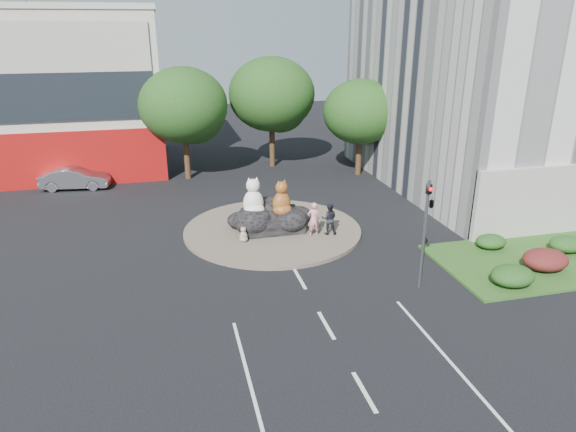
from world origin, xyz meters
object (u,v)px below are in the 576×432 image
object	(u,v)px
litter_bin	(503,275)
kitten_calico	(243,234)
cat_white	(253,196)
pedestrian_dark	(329,219)
cat_tabby	(282,197)
pedestrian_pink	(314,219)
parked_car	(75,178)
kitten_white	(301,226)

from	to	relation	value
litter_bin	kitten_calico	bearing A→B (deg)	146.15
cat_white	pedestrian_dark	bearing A→B (deg)	-28.73
cat_tabby	pedestrian_pink	distance (m)	2.16
kitten_calico	pedestrian_dark	xyz separation A→B (m)	(4.73, -0.10, 0.47)
cat_tabby	parked_car	bearing A→B (deg)	113.77
kitten_white	pedestrian_dark	world-z (taller)	pedestrian_dark
pedestrian_dark	parked_car	distance (m)	19.57
cat_white	kitten_calico	xyz separation A→B (m)	(-0.81, -1.40, -1.58)
cat_tabby	parked_car	xyz separation A→B (m)	(-12.42, 11.59, -1.33)
kitten_calico	litter_bin	bearing A→B (deg)	-6.42
cat_tabby	kitten_white	size ratio (longest dim) A/B	2.48
kitten_white	pedestrian_pink	distance (m)	0.94
cat_white	pedestrian_dark	size ratio (longest dim) A/B	1.24
kitten_white	pedestrian_pink	world-z (taller)	pedestrian_pink
cat_white	parked_car	world-z (taller)	cat_white
cat_tabby	pedestrian_pink	world-z (taller)	cat_tabby
cat_white	cat_tabby	bearing A→B (deg)	-18.56
litter_bin	pedestrian_pink	bearing A→B (deg)	134.22
parked_car	pedestrian_pink	bearing A→B (deg)	-126.01
kitten_white	pedestrian_pink	size ratio (longest dim) A/B	0.43
kitten_white	pedestrian_pink	bearing A→B (deg)	-99.20
kitten_calico	pedestrian_dark	distance (m)	4.76
pedestrian_pink	cat_tabby	bearing A→B (deg)	-37.97
cat_white	kitten_white	distance (m)	3.10
pedestrian_pink	pedestrian_dark	bearing A→B (deg)	-176.45
kitten_white	pedestrian_dark	size ratio (longest dim) A/B	0.46
pedestrian_dark	kitten_white	bearing A→B (deg)	-3.86
pedestrian_dark	parked_car	size ratio (longest dim) A/B	0.38
pedestrian_pink	litter_bin	world-z (taller)	pedestrian_pink
pedestrian_dark	cat_tabby	bearing A→B (deg)	-11.30
pedestrian_dark	pedestrian_pink	bearing A→B (deg)	17.43
cat_tabby	kitten_white	distance (m)	1.91
kitten_calico	pedestrian_dark	size ratio (longest dim) A/B	0.48
parked_car	kitten_white	bearing A→B (deg)	-125.94
cat_white	kitten_white	xyz separation A→B (m)	(2.47, -0.99, -1.59)
pedestrian_dark	litter_bin	world-z (taller)	pedestrian_dark
cat_white	cat_tabby	distance (m)	1.56
litter_bin	cat_white	bearing A→B (deg)	139.05
kitten_calico	pedestrian_pink	world-z (taller)	pedestrian_pink
kitten_calico	pedestrian_pink	size ratio (longest dim) A/B	0.44
cat_white	cat_tabby	size ratio (longest dim) A/B	1.09
cat_tabby	parked_car	size ratio (longest dim) A/B	0.43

